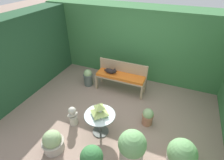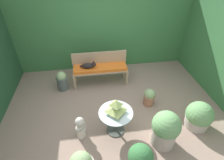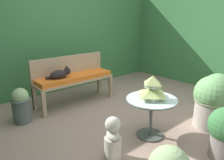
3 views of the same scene
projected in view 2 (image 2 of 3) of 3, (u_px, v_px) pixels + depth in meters
ground at (114, 110)px, 4.10m from camera, size 30.00×30.00×0.00m
foliage_hedge_back at (102, 28)px, 5.37m from camera, size 6.40×0.97×2.19m
garden_bench at (100, 69)px, 4.66m from camera, size 1.46×0.43×0.54m
bench_backrest at (99, 60)px, 4.71m from camera, size 1.46×0.06×0.87m
cat at (89, 65)px, 4.50m from camera, size 0.42×0.20×0.21m
patio_table at (116, 116)px, 3.39m from camera, size 0.67×0.67×0.54m
pagoda_birdhouse at (116, 108)px, 3.24m from camera, size 0.32×0.32×0.31m
garden_bust at (81, 128)px, 3.39m from camera, size 0.26×0.29×0.51m
potted_plant_patio_mid at (165, 129)px, 3.18m from camera, size 0.52×0.52×0.77m
potted_plant_hedge_corner at (62, 80)px, 4.56m from camera, size 0.30×0.30×0.54m
potted_plant_path_edge at (149, 97)px, 4.13m from camera, size 0.28×0.28×0.44m
potted_plant_bench_right at (199, 116)px, 3.59m from camera, size 0.54×0.54×0.60m
potted_plant_table_far at (140, 159)px, 2.79m from camera, size 0.41×0.41×0.61m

